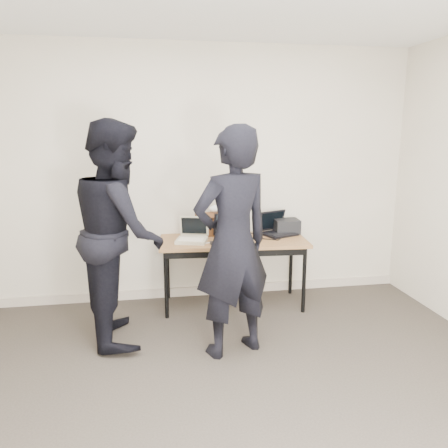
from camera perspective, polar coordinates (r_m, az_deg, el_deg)
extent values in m
cube|color=#3B342C|center=(3.08, 3.51, -24.83)|extent=(4.50, 4.50, 0.05)
cube|color=beige|center=(4.72, -2.58, 6.42)|extent=(4.50, 0.05, 2.70)
cube|color=brown|center=(4.51, 1.20, -2.21)|extent=(1.54, 0.75, 0.03)
cylinder|color=black|center=(4.34, -7.56, -7.91)|extent=(0.04, 0.04, 0.68)
cylinder|color=black|center=(4.51, 10.41, -7.23)|extent=(0.04, 0.04, 0.68)
cylinder|color=black|center=(4.84, -7.39, -5.74)|extent=(0.04, 0.04, 0.68)
cylinder|color=black|center=(4.99, 8.73, -5.23)|extent=(0.04, 0.04, 0.68)
cube|color=black|center=(4.26, 1.66, -3.92)|extent=(1.40, 0.11, 0.06)
cube|color=#C0B79A|center=(4.40, -4.25, -2.15)|extent=(0.36, 0.32, 0.03)
cube|color=white|center=(4.37, -4.32, -1.99)|extent=(0.27, 0.20, 0.01)
cube|color=#C0B79A|center=(4.51, -3.93, -0.23)|extent=(0.30, 0.13, 0.21)
cube|color=black|center=(4.50, -3.95, -0.23)|extent=(0.26, 0.10, 0.17)
cube|color=#C0B79A|center=(4.51, -3.96, -1.55)|extent=(0.26, 0.09, 0.02)
cube|color=black|center=(4.44, 1.30, -2.08)|extent=(0.36, 0.28, 0.02)
cube|color=black|center=(4.40, 1.40, -1.99)|extent=(0.29, 0.16, 0.01)
cube|color=black|center=(4.56, 0.78, 0.03)|extent=(0.35, 0.10, 0.25)
cube|color=#26333F|center=(4.55, 0.80, 0.03)|extent=(0.30, 0.08, 0.20)
cube|color=black|center=(4.56, 0.88, -1.54)|extent=(0.31, 0.04, 0.02)
cube|color=black|center=(4.71, 7.29, -1.33)|extent=(0.40, 0.35, 0.02)
cube|color=black|center=(4.68, 7.52, -1.24)|extent=(0.30, 0.23, 0.01)
cube|color=black|center=(4.80, 6.16, 0.46)|extent=(0.34, 0.20, 0.23)
cube|color=black|center=(4.80, 6.21, 0.47)|extent=(0.29, 0.17, 0.18)
cube|color=black|center=(4.80, 6.39, -0.91)|extent=(0.29, 0.13, 0.02)
cube|color=brown|center=(4.66, -1.48, 0.00)|extent=(0.37, 0.18, 0.24)
cube|color=brown|center=(4.59, -1.33, 1.07)|extent=(0.36, 0.09, 0.07)
cube|color=brown|center=(4.70, 0.43, -0.14)|extent=(0.02, 0.10, 0.02)
ellipsoid|color=white|center=(4.64, -1.12, 2.00)|extent=(0.14, 0.11, 0.08)
cube|color=black|center=(4.82, 8.18, -0.27)|extent=(0.27, 0.23, 0.15)
cube|color=black|center=(4.30, -1.23, -2.50)|extent=(0.09, 0.06, 0.03)
cube|color=silver|center=(4.38, -1.56, -2.38)|extent=(0.26, 0.12, 0.01)
cube|color=black|center=(4.47, -4.21, -2.10)|extent=(0.24, 0.24, 0.01)
cube|color=black|center=(4.73, 3.01, -1.27)|extent=(0.25, 0.01, 0.01)
cube|color=black|center=(4.53, 5.01, -1.92)|extent=(0.29, 0.18, 0.01)
cube|color=silver|center=(4.39, 1.39, -2.34)|extent=(0.19, 0.17, 0.01)
cube|color=black|center=(4.61, 7.69, -1.74)|extent=(0.17, 0.21, 0.01)
imported|color=black|center=(3.49, 1.14, -2.57)|extent=(0.80, 0.66, 1.87)
imported|color=black|center=(3.89, -13.58, -1.02)|extent=(0.84, 1.02, 1.92)
cube|color=#BCAE9C|center=(4.99, -2.38, -8.65)|extent=(4.50, 0.03, 0.10)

